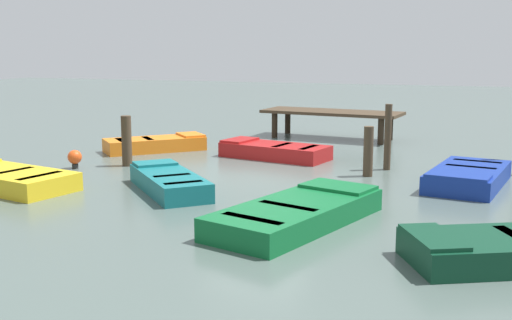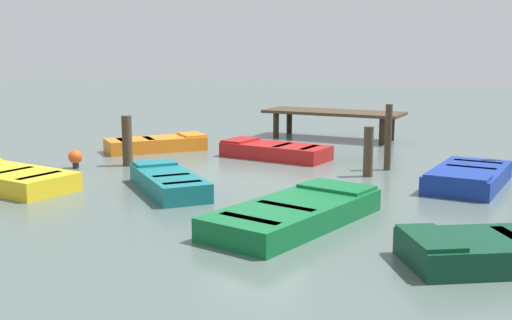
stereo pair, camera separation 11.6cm
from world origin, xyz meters
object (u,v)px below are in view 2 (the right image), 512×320
rowboat_teal (168,181)px  marker_buoy (75,157)px  rowboat_orange (157,144)px  mooring_piling_near_left (127,141)px  mooring_piling_center (368,152)px  rowboat_blue (468,177)px  rowboat_red (275,151)px  rowboat_yellow (4,177)px  mooring_piling_far_right (388,137)px  rowboat_dark_green (498,249)px  dock_segment (333,114)px  rowboat_green (296,212)px

rowboat_teal → marker_buoy: bearing=22.5°
rowboat_teal → rowboat_orange: (-2.95, 4.71, -0.00)m
mooring_piling_near_left → mooring_piling_center: bearing=7.6°
rowboat_blue → rowboat_red: (-5.24, 1.93, -0.00)m
rowboat_yellow → mooring_piling_far_right: 9.18m
rowboat_blue → rowboat_teal: bearing=-56.3°
rowboat_teal → rowboat_dark_green: bearing=-154.8°
rowboat_teal → rowboat_blue: (6.03, 2.81, -0.00)m
dock_segment → mooring_piling_center: mooring_piling_center is taller
rowboat_teal → mooring_piling_center: bearing=-94.3°
mooring_piling_center → mooring_piling_far_right: mooring_piling_far_right is taller
rowboat_yellow → mooring_piling_near_left: mooring_piling_near_left is taller
rowboat_yellow → mooring_piling_far_right: bearing=-134.6°
mooring_piling_center → marker_buoy: bearing=-167.4°
rowboat_yellow → marker_buoy: (0.13, 2.42, 0.07)m
rowboat_green → rowboat_red: bearing=38.6°
marker_buoy → mooring_piling_far_right: bearing=19.1°
rowboat_orange → marker_buoy: (-0.55, -3.21, 0.07)m
rowboat_orange → mooring_piling_near_left: mooring_piling_near_left is taller
rowboat_orange → mooring_piling_far_right: bearing=-50.1°
dock_segment → mooring_piling_center: 6.43m
rowboat_orange → rowboat_dark_green: (9.61, -7.21, 0.00)m
rowboat_blue → rowboat_yellow: size_ratio=0.87×
dock_segment → marker_buoy: 9.04m
mooring_piling_near_left → rowboat_blue: bearing=3.5°
marker_buoy → rowboat_orange: bearing=80.2°
dock_segment → rowboat_red: (-0.58, -4.36, -0.61)m
dock_segment → mooring_piling_center: size_ratio=3.98×
mooring_piling_center → mooring_piling_far_right: (0.30, 0.99, 0.23)m
rowboat_teal → rowboat_orange: same height
rowboat_teal → mooring_piling_near_left: (-2.45, 2.30, 0.44)m
rowboat_teal → rowboat_dark_green: same height
mooring_piling_near_left → marker_buoy: size_ratio=2.74×
rowboat_orange → mooring_piling_center: (6.67, -1.59, 0.39)m
rowboat_blue → mooring_piling_near_left: (-8.48, -0.51, 0.44)m
rowboat_blue → mooring_piling_far_right: size_ratio=1.90×
rowboat_teal → mooring_piling_far_right: mooring_piling_far_right is taller
rowboat_green → marker_buoy: size_ratio=8.24×
rowboat_dark_green → marker_buoy: marker_buoy is taller
rowboat_teal → rowboat_dark_green: size_ratio=0.93×
rowboat_green → rowboat_orange: same height
rowboat_red → mooring_piling_far_right: bearing=-179.6°
dock_segment → rowboat_green: bearing=-73.5°
marker_buoy → rowboat_dark_green: bearing=-21.5°
rowboat_green → rowboat_dark_green: size_ratio=1.31×
mooring_piling_near_left → mooring_piling_far_right: bearing=15.7°
rowboat_orange → rowboat_yellow: bearing=-142.2°
rowboat_blue → mooring_piling_near_left: 8.50m
rowboat_red → rowboat_yellow: size_ratio=0.88×
dock_segment → rowboat_green: dock_segment is taller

